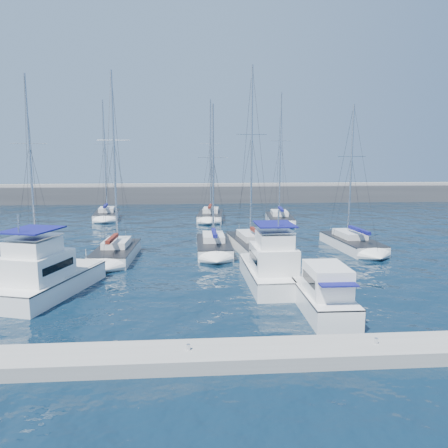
{
  "coord_description": "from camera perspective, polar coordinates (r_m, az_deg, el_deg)",
  "views": [
    {
      "loc": [
        0.18,
        -28.06,
        8.57
      ],
      "look_at": [
        2.85,
        7.0,
        3.0
      ],
      "focal_mm": 35.0,
      "sensor_mm": 36.0,
      "label": 1
    }
  ],
  "objects": [
    {
      "name": "sailboat_back_b",
      "position": [
        58.42,
        -1.77,
        1.1
      ],
      "size": [
        3.91,
        8.0,
        16.15
      ],
      "rotation": [
        0.0,
        0.0,
        -0.1
      ],
      "color": "silver",
      "rests_on": "ground"
    },
    {
      "name": "sailboat_mid_c",
      "position": [
        39.08,
        -1.36,
        -2.9
      ],
      "size": [
        2.99,
        7.91,
        13.34
      ],
      "rotation": [
        0.0,
        0.0,
        -0.0
      ],
      "color": "white",
      "rests_on": "ground"
    },
    {
      "name": "dock_cleat_centre",
      "position": [
        18.78,
        -4.68,
        -15.72
      ],
      "size": [
        0.16,
        0.16,
        0.25
      ],
      "primitive_type": "cylinder",
      "color": "silver",
      "rests_on": "dock"
    },
    {
      "name": "motor_yacht_stbd_outer",
      "position": [
        24.81,
        12.85,
        -9.14
      ],
      "size": [
        2.45,
        6.57,
        3.2
      ],
      "rotation": [
        0.0,
        0.0,
        -0.01
      ],
      "color": "white",
      "rests_on": "ground"
    },
    {
      "name": "sailboat_back_c",
      "position": [
        55.98,
        7.27,
        0.7
      ],
      "size": [
        3.74,
        7.98,
        16.61
      ],
      "rotation": [
        0.0,
        0.0,
        -0.09
      ],
      "color": "white",
      "rests_on": "ground"
    },
    {
      "name": "sailboat_back_a",
      "position": [
        61.13,
        -15.07,
        1.15
      ],
      "size": [
        3.77,
        7.62,
        16.12
      ],
      "rotation": [
        0.0,
        0.0,
        0.1
      ],
      "color": "white",
      "rests_on": "ground"
    },
    {
      "name": "motor_yacht_port_inner",
      "position": [
        29.13,
        -22.42,
        -6.49
      ],
      "size": [
        5.72,
        8.92,
        4.69
      ],
      "rotation": [
        0.0,
        0.0,
        -0.3
      ],
      "color": "white",
      "rests_on": "ground"
    },
    {
      "name": "sailboat_mid_d",
      "position": [
        39.74,
        3.82,
        -2.69
      ],
      "size": [
        4.25,
        9.91,
        16.71
      ],
      "rotation": [
        0.0,
        0.0,
        0.12
      ],
      "color": "silver",
      "rests_on": "ground"
    },
    {
      "name": "dock",
      "position": [
        18.97,
        -4.66,
        -16.89
      ],
      "size": [
        40.0,
        2.2,
        0.6
      ],
      "primitive_type": "cube",
      "color": "gray",
      "rests_on": "ground"
    },
    {
      "name": "sailboat_mid_a",
      "position": [
        38.28,
        -23.36,
        -3.87
      ],
      "size": [
        4.92,
        8.41,
        15.16
      ],
      "rotation": [
        0.0,
        0.0,
        0.25
      ],
      "color": "white",
      "rests_on": "ground"
    },
    {
      "name": "ground",
      "position": [
        29.35,
        -4.56,
        -8.01
      ],
      "size": [
        220.0,
        220.0,
        0.0
      ],
      "primitive_type": "plane",
      "color": "black",
      "rests_on": "ground"
    },
    {
      "name": "sailboat_mid_b",
      "position": [
        37.63,
        -13.92,
        -3.59
      ],
      "size": [
        3.33,
        7.85,
        15.67
      ],
      "rotation": [
        0.0,
        0.0,
        -0.04
      ],
      "color": "silver",
      "rests_on": "ground"
    },
    {
      "name": "motor_yacht_stbd_inner",
      "position": [
        29.15,
        6.19,
        -5.83
      ],
      "size": [
        3.29,
        7.89,
        4.69
      ],
      "rotation": [
        0.0,
        0.0,
        0.02
      ],
      "color": "white",
      "rests_on": "ground"
    },
    {
      "name": "sailboat_mid_e",
      "position": [
        42.18,
        16.32,
        -2.39
      ],
      "size": [
        3.71,
        8.62,
        13.47
      ],
      "rotation": [
        0.0,
        0.0,
        0.08
      ],
      "color": "silver",
      "rests_on": "ground"
    },
    {
      "name": "dock_cleat_near_stbd",
      "position": [
        20.35,
        19.25,
        -14.21
      ],
      "size": [
        0.16,
        0.16,
        0.25
      ],
      "primitive_type": "cylinder",
      "color": "silver",
      "rests_on": "dock"
    },
    {
      "name": "breakwater",
      "position": [
        80.42,
        -4.47,
        3.61
      ],
      "size": [
        160.0,
        6.0,
        4.45
      ],
      "color": "#424244",
      "rests_on": "ground"
    }
  ]
}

